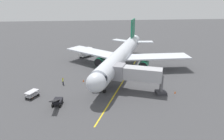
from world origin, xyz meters
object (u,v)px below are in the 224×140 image
(belt_loader_near_nose, at_px, (57,101))
(baggage_cart_starboard_side, at_px, (32,94))
(ground_crew_marshaller, at_px, (63,81))
(box_truck_portside, at_px, (86,52))
(box_truck_rear_apron, at_px, (96,82))
(safety_cone_nose_left, at_px, (175,92))
(airplane, at_px, (121,56))
(safety_cone_nose_right, at_px, (83,81))
(jet_bridge, at_px, (134,74))
(safety_cone_wing_port, at_px, (32,96))

(belt_loader_near_nose, bearing_deg, baggage_cart_starboard_side, -34.51)
(ground_crew_marshaller, height_order, box_truck_portside, box_truck_portside)
(box_truck_rear_apron, relative_size, safety_cone_nose_left, 8.48)
(baggage_cart_starboard_side, bearing_deg, ground_crew_marshaller, -133.42)
(airplane, relative_size, belt_loader_near_nose, 8.23)
(airplane, xyz_separation_m, baggage_cart_starboard_side, (19.19, 13.48, -3.35))
(box_truck_rear_apron, bearing_deg, baggage_cart_starboard_side, 14.92)
(airplane, height_order, ground_crew_marshaller, airplane)
(safety_cone_nose_right, bearing_deg, box_truck_rear_apron, 127.37)
(baggage_cart_starboard_side, relative_size, box_truck_rear_apron, 0.63)
(jet_bridge, xyz_separation_m, box_truck_portside, (9.89, -26.86, -2.38))
(baggage_cart_starboard_side, distance_m, safety_cone_nose_right, 11.96)
(airplane, bearing_deg, baggage_cart_starboard_side, 35.09)
(airplane, xyz_separation_m, ground_crew_marshaller, (13.88, 7.87, -3.12))
(box_truck_portside, xyz_separation_m, safety_cone_wing_port, (10.13, 28.08, -1.11))
(airplane, bearing_deg, belt_loader_near_nose, 50.78)
(baggage_cart_starboard_side, bearing_deg, belt_loader_near_nose, 145.49)
(belt_loader_near_nose, bearing_deg, airplane, -129.22)
(box_truck_rear_apron, bearing_deg, ground_crew_marshaller, -17.59)
(jet_bridge, bearing_deg, baggage_cart_starboard_side, 2.90)
(airplane, bearing_deg, box_truck_portside, -57.70)
(box_truck_rear_apron, distance_m, safety_cone_nose_left, 16.32)
(belt_loader_near_nose, height_order, box_truck_portside, box_truck_portside)
(jet_bridge, height_order, safety_cone_wing_port, jet_bridge)
(airplane, height_order, safety_cone_nose_right, airplane)
(safety_cone_nose_left, bearing_deg, jet_bridge, -14.65)
(airplane, bearing_deg, safety_cone_nose_right, 34.35)
(box_truck_portside, bearing_deg, safety_cone_nose_right, 88.93)
(safety_cone_nose_left, bearing_deg, belt_loader_near_nose, 6.18)
(airplane, xyz_separation_m, belt_loader_near_nose, (13.94, 17.09, -3.29))
(baggage_cart_starboard_side, bearing_deg, box_truck_rear_apron, -165.08)
(box_truck_rear_apron, relative_size, safety_cone_nose_right, 8.48)
(airplane, relative_size, safety_cone_nose_right, 70.23)
(airplane, relative_size, box_truck_portside, 8.31)
(safety_cone_wing_port, bearing_deg, box_truck_rear_apron, -164.28)
(jet_bridge, relative_size, belt_loader_near_nose, 2.40)
(belt_loader_near_nose, bearing_deg, box_truck_rear_apron, -136.29)
(ground_crew_marshaller, distance_m, baggage_cart_starboard_side, 7.73)
(box_truck_portside, height_order, safety_cone_nose_left, box_truck_portside)
(ground_crew_marshaller, relative_size, safety_cone_wing_port, 3.11)
(baggage_cart_starboard_side, distance_m, safety_cone_wing_port, 0.43)
(ground_crew_marshaller, bearing_deg, baggage_cart_starboard_side, 46.58)
(ground_crew_marshaller, height_order, baggage_cart_starboard_side, ground_crew_marshaller)
(baggage_cart_starboard_side, relative_size, safety_cone_nose_left, 5.37)
(airplane, distance_m, baggage_cart_starboard_side, 23.69)
(airplane, bearing_deg, box_truck_rear_apron, 56.60)
(safety_cone_nose_left, distance_m, safety_cone_nose_right, 20.16)
(baggage_cart_starboard_side, distance_m, safety_cone_nose_left, 28.18)
(box_truck_rear_apron, height_order, safety_cone_wing_port, box_truck_rear_apron)
(jet_bridge, distance_m, baggage_cart_starboard_side, 20.24)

